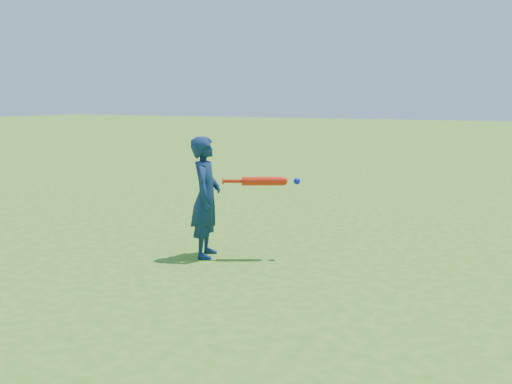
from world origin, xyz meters
TOP-DOWN VIEW (x-y plane):
  - ground at (0.00, 0.00)m, footprint 80.00×80.00m
  - child at (0.22, 0.56)m, footprint 0.42×0.51m
  - bat_swing at (0.78, 0.79)m, footprint 0.70×0.39m

SIDE VIEW (x-z plane):
  - ground at x=0.00m, z-range 0.00..0.00m
  - child at x=0.22m, z-range 0.00..1.21m
  - bat_swing at x=0.78m, z-range 0.73..0.82m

